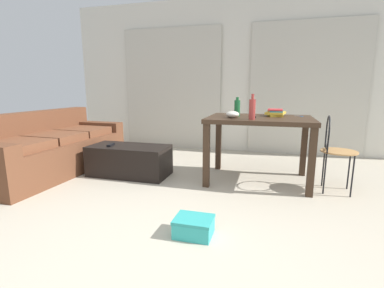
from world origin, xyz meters
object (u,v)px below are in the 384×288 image
Objects in this scene: couch at (51,149)px; shoebox at (194,226)px; tv_remote_on_table at (254,116)px; bottle_near at (252,109)px; tv_remote_primary at (111,145)px; wire_chair at (333,145)px; craft_table at (259,126)px; bottle_far at (237,108)px; scissors at (300,116)px; coffee_table at (129,160)px; book_stack at (275,113)px; bowl at (233,114)px.

shoebox is at bearing -25.76° from couch.
couch is 12.37× the size of tv_remote_on_table.
bottle_near is 1.76× the size of tv_remote_primary.
wire_chair is at bearing 48.23° from shoebox.
craft_table is 0.35m from bottle_far.
scissors is at bearing 43.51° from bottle_near.
coffee_table is at bearing 177.35° from bottle_near.
shoebox is (-0.87, -1.69, -0.71)m from scissors.
couch reaches higher than shoebox.
book_stack is (1.79, 0.38, 0.63)m from coffee_table.
couch is at bearing -172.49° from craft_table.
couch is 2.70m from bottle_near.
book_stack reaches higher than bowl.
couch is at bearing -170.69° from bottle_far.
craft_table is 0.82m from wire_chair.
scissors is (0.47, 0.23, 0.11)m from craft_table.
book_stack is at bearing 70.44° from shoebox.
tv_remote_on_table is at bearing 76.92° from shoebox.
bottle_far reaches higher than bowl.
book_stack is (2.88, 0.52, 0.51)m from couch.
wire_chair is 1.14m from bottle_far.
bottle_near is at bearing -9.64° from tv_remote_primary.
bottle_near is 0.93× the size of shoebox.
book_stack reaches higher than coffee_table.
bottle_near is 0.52m from book_stack.
wire_chair is at bearing -11.90° from tv_remote_on_table.
bowl is at bearing -154.32° from tv_remote_on_table.
bottle_near is at bearing 1.54° from couch.
couch is at bearing -172.61° from coffee_table.
craft_table is at bearing -154.20° from scissors.
craft_table is at bearing -137.50° from book_stack.
tv_remote_on_table is at bearing 88.81° from bottle_near.
shoebox is (-0.58, -1.63, -0.75)m from book_stack.
couch is 13.83× the size of bowl.
bottle_far is (1.34, 0.26, 0.69)m from coffee_table.
bowl reaches higher than wire_chair.
craft_table is 0.14m from tv_remote_on_table.
craft_table is 0.53m from scissors.
shoebox is at bearing -105.32° from craft_table.
wire_chair is at bearing 1.63° from bowl.
shoebox is (1.43, -1.19, -0.33)m from tv_remote_primary.
wire_chair is at bearing -9.57° from craft_table.
book_stack is at bearing 34.44° from bowl.
craft_table is 5.27× the size of bottle_far.
couch reaches higher than scissors.
tv_remote_primary is 0.53× the size of shoebox.
couch is 3.26m from scissors.
tv_remote_primary is (-2.62, -0.14, -0.12)m from wire_chair.
tv_remote_primary is at bearing -176.81° from tv_remote_on_table.
bottle_far is at bearing -165.05° from book_stack.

